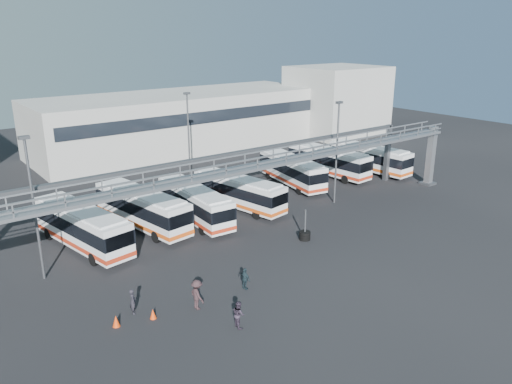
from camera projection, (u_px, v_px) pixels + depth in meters
ground at (290, 258)px, 38.35m from camera, size 140.00×140.00×0.00m
gantry at (245, 172)px, 41.07m from camera, size 51.40×5.15×7.10m
warehouse at (182, 121)px, 72.74m from camera, size 42.00×14.00×8.00m
building_right at (337, 100)px, 82.73m from camera, size 14.00×12.00×11.00m
light_pole_left at (33, 202)px, 33.39m from camera, size 0.70×0.35×10.21m
light_pole_mid at (337, 147)px, 48.78m from camera, size 0.70×0.35×10.21m
light_pole_back at (188, 133)px, 55.50m from camera, size 0.70×0.35×10.21m
bus_2 at (81, 226)px, 39.59m from camera, size 4.48×11.44×3.39m
bus_3 at (142, 208)px, 43.61m from camera, size 4.25×11.39×3.38m
bus_4 at (195, 202)px, 45.25m from camera, size 2.98×10.60×3.18m
bus_5 at (239, 191)px, 48.44m from camera, size 4.23×10.65×3.15m
bus_7 at (292, 170)px, 55.75m from camera, size 4.19×10.86×3.22m
bus_8 at (329, 161)px, 59.35m from camera, size 3.37×11.10×3.32m
bus_9 at (369, 157)px, 60.95m from camera, size 3.23×10.91×3.27m
pedestrian_a at (133, 301)px, 30.62m from camera, size 0.54×0.68×1.63m
pedestrian_b at (239, 314)px, 29.22m from camera, size 0.74×0.89×1.66m
pedestrian_c at (197, 295)px, 31.07m from camera, size 0.73×1.27×1.97m
pedestrian_d at (245, 279)px, 33.45m from camera, size 0.51×0.96×1.55m
cone_left at (153, 314)px, 30.20m from camera, size 0.51×0.51×0.64m
cone_right at (116, 321)px, 29.38m from camera, size 0.50×0.50×0.71m
tire_stack at (305, 235)px, 41.48m from camera, size 0.93×0.93×2.67m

